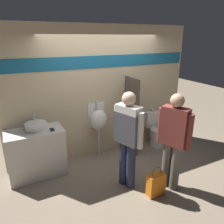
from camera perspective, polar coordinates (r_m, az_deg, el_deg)
name	(u,v)px	position (r m, az deg, el deg)	size (l,w,h in m)	color
ground_plane	(116,162)	(4.63, 0.96, -13.01)	(16.00, 16.00, 0.00)	gray
display_wall	(103,92)	(4.59, -2.39, 5.24)	(4.06, 0.07, 2.70)	beige
sink_counter	(37,153)	(4.29, -19.10, -10.07)	(0.99, 0.54, 0.89)	silver
sink_basin	(36,126)	(4.14, -19.28, -3.47)	(0.38, 0.38, 0.26)	white
cell_phone	(52,130)	(4.04, -15.38, -4.46)	(0.07, 0.14, 0.01)	black
divider_near_counter	(131,116)	(4.72, 5.00, -1.10)	(0.03, 0.55, 1.67)	#4C4238
urinal_near_counter	(98,120)	(4.55, -3.59, -2.02)	(0.38, 0.26, 1.21)	silver
toilet	(156,132)	(5.28, 11.48, -5.12)	(0.38, 0.54, 0.93)	white
person_in_vest	(128,134)	(3.56, 4.19, -5.73)	(0.35, 0.56, 1.67)	#282D4C
person_with_lanyard	(174,138)	(3.66, 15.78, -6.67)	(0.33, 0.54, 1.65)	#666056
shopping_bag	(156,184)	(3.79, 11.36, -17.98)	(0.29, 0.16, 0.51)	orange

